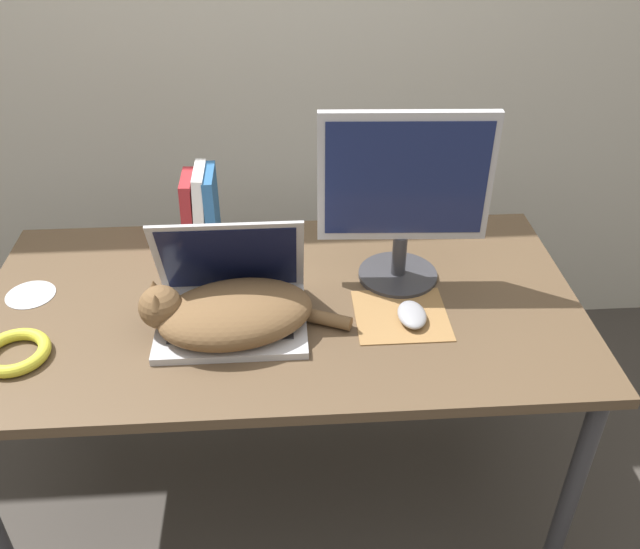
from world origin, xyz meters
The scene contains 9 objects.
desk centered at (0.00, 0.38, 0.67)m, with size 1.46×0.77×0.74m.
laptop centered at (-0.11, 0.32, 0.79)m, with size 0.34×0.27×0.26m.
cat centered at (-0.12, 0.27, 0.80)m, with size 0.48×0.29×0.13m.
external_monitor centered at (0.30, 0.47, 0.98)m, with size 0.41×0.20×0.44m.
mousepad centered at (0.28, 0.31, 0.74)m, with size 0.22×0.21×0.00m.
computer_mouse centered at (0.31, 0.29, 0.76)m, with size 0.07×0.10×0.03m.
book_row centered at (-0.20, 0.66, 0.85)m, with size 0.09×0.14×0.23m.
cable_coil centered at (-0.58, 0.22, 0.75)m, with size 0.15×0.15×0.03m.
cd_disc centered at (-0.62, 0.45, 0.74)m, with size 0.12×0.12×0.00m.
Camera 1 is at (0.01, -0.94, 1.73)m, focal length 38.00 mm.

